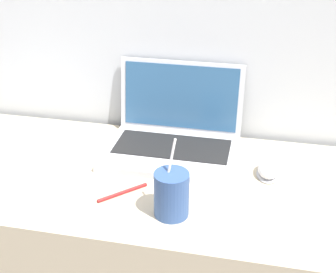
{
  "coord_description": "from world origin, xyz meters",
  "views": [
    {
      "loc": [
        0.31,
        -0.76,
        1.43
      ],
      "look_at": [
        0.07,
        0.36,
        0.84
      ],
      "focal_mm": 50.0,
      "sensor_mm": 36.0,
      "label": 1
    }
  ],
  "objects": [
    {
      "name": "laptop",
      "position": [
        0.07,
        0.45,
        0.8
      ],
      "size": [
        0.38,
        0.3,
        0.24
      ],
      "color": "silver",
      "rests_on": "desk"
    },
    {
      "name": "drink_cup",
      "position": [
        0.13,
        0.13,
        0.81
      ],
      "size": [
        0.08,
        0.08,
        0.19
      ],
      "color": "#33518C",
      "rests_on": "desk"
    },
    {
      "name": "computer_mouse",
      "position": [
        0.35,
        0.35,
        0.77
      ],
      "size": [
        0.06,
        0.09,
        0.04
      ],
      "color": "#B2B2B7",
      "rests_on": "desk"
    },
    {
      "name": "external_keyboard",
      "position": [
        -0.4,
        0.35,
        0.76
      ],
      "size": [
        0.43,
        0.17,
        0.02
      ],
      "color": "silver",
      "rests_on": "desk"
    },
    {
      "name": "pen",
      "position": [
        -0.01,
        0.18,
        0.76
      ],
      "size": [
        0.11,
        0.11,
        0.01
      ],
      "color": "#A51E1E",
      "rests_on": "desk"
    }
  ]
}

